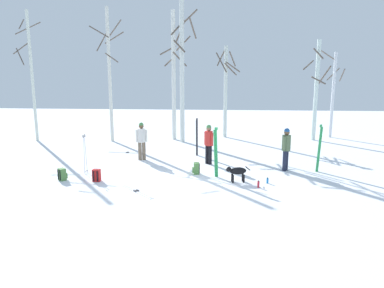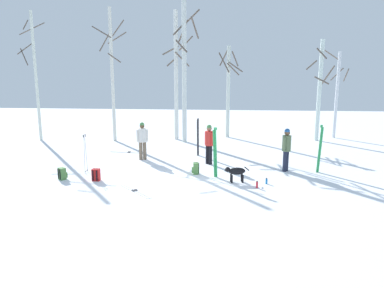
{
  "view_description": "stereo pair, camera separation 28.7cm",
  "coord_description": "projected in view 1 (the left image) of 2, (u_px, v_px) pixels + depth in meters",
  "views": [
    {
      "loc": [
        1.44,
        -11.16,
        3.6
      ],
      "look_at": [
        0.31,
        2.49,
        1.0
      ],
      "focal_mm": 31.8,
      "sensor_mm": 36.0,
      "label": 1
    },
    {
      "loc": [
        1.72,
        -11.13,
        3.6
      ],
      "look_at": [
        0.31,
        2.49,
        1.0
      ],
      "focal_mm": 31.8,
      "sensor_mm": 36.0,
      "label": 2
    }
  ],
  "objects": [
    {
      "name": "person_0",
      "position": [
        142.0,
        139.0,
        15.33
      ],
      "size": [
        0.49,
        0.34,
        1.72
      ],
      "color": "#72604C",
      "rests_on": "ground_plane"
    },
    {
      "name": "birch_tree_6",
      "position": [
        333.0,
        93.0,
        21.1
      ],
      "size": [
        1.41,
        1.34,
        5.44
      ],
      "color": "silver",
      "rests_on": "ground_plane"
    },
    {
      "name": "ground_plane",
      "position": [
        177.0,
        186.0,
        11.71
      ],
      "size": [
        60.0,
        60.0,
        0.0
      ],
      "primitive_type": "plane",
      "color": "white"
    },
    {
      "name": "backpack_0",
      "position": [
        62.0,
        174.0,
        12.32
      ],
      "size": [
        0.34,
        0.34,
        0.44
      ],
      "color": "#4C7F3F",
      "rests_on": "ground_plane"
    },
    {
      "name": "birch_tree_3",
      "position": [
        182.0,
        71.0,
        19.23
      ],
      "size": [
        1.52,
        1.67,
        7.85
      ],
      "color": "silver",
      "rests_on": "ground_plane"
    },
    {
      "name": "ski_pair_planted_2",
      "position": [
        319.0,
        148.0,
        13.37
      ],
      "size": [
        0.21,
        0.14,
        1.89
      ],
      "color": "green",
      "rests_on": "ground_plane"
    },
    {
      "name": "birch_tree_5",
      "position": [
        316.0,
        89.0,
        20.03
      ],
      "size": [
        1.59,
        1.33,
        5.87
      ],
      "color": "silver",
      "rests_on": "ground_plane"
    },
    {
      "name": "ski_poles_0",
      "position": [
        85.0,
        153.0,
        13.15
      ],
      "size": [
        0.07,
        0.27,
        1.52
      ],
      "color": "#B2B2BC",
      "rests_on": "ground_plane"
    },
    {
      "name": "birch_tree_2",
      "position": [
        174.0,
        74.0,
        20.11
      ],
      "size": [
        1.85,
        1.81,
        7.53
      ],
      "color": "silver",
      "rests_on": "ground_plane"
    },
    {
      "name": "birch_tree_4",
      "position": [
        226.0,
        89.0,
        21.1
      ],
      "size": [
        1.52,
        1.46,
        5.63
      ],
      "color": "silver",
      "rests_on": "ground_plane"
    },
    {
      "name": "dog",
      "position": [
        237.0,
        171.0,
        12.07
      ],
      "size": [
        0.89,
        0.32,
        0.57
      ],
      "color": "black",
      "rests_on": "ground_plane"
    },
    {
      "name": "water_bottle_0",
      "position": [
        267.0,
        181.0,
        11.97
      ],
      "size": [
        0.07,
        0.07,
        0.21
      ],
      "color": "#1E72BF",
      "rests_on": "ground_plane"
    },
    {
      "name": "water_bottle_1",
      "position": [
        258.0,
        184.0,
        11.49
      ],
      "size": [
        0.07,
        0.07,
        0.24
      ],
      "color": "red",
      "rests_on": "ground_plane"
    },
    {
      "name": "birch_tree_1",
      "position": [
        109.0,
        72.0,
        19.49
      ],
      "size": [
        1.75,
        1.77,
        7.61
      ],
      "color": "silver",
      "rests_on": "ground_plane"
    },
    {
      "name": "backpack_2",
      "position": [
        97.0,
        175.0,
        12.2
      ],
      "size": [
        0.26,
        0.29,
        0.44
      ],
      "color": "red",
      "rests_on": "ground_plane"
    },
    {
      "name": "ski_pair_lying_1",
      "position": [
        127.0,
        153.0,
        16.99
      ],
      "size": [
        1.93,
        0.37,
        0.05
      ],
      "color": "white",
      "rests_on": "ground_plane"
    },
    {
      "name": "ski_pair_planted_1",
      "position": [
        216.0,
        152.0,
        12.63
      ],
      "size": [
        0.2,
        0.04,
        1.88
      ],
      "color": "green",
      "rests_on": "ground_plane"
    },
    {
      "name": "ski_pair_planted_0",
      "position": [
        197.0,
        137.0,
        16.25
      ],
      "size": [
        0.09,
        0.14,
        1.79
      ],
      "color": "black",
      "rests_on": "ground_plane"
    },
    {
      "name": "ski_pair_lying_0",
      "position": [
        137.0,
        191.0,
        11.08
      ],
      "size": [
        1.38,
        1.37,
        0.05
      ],
      "color": "white",
      "rests_on": "ground_plane"
    },
    {
      "name": "person_1",
      "position": [
        286.0,
        147.0,
        13.51
      ],
      "size": [
        0.34,
        0.46,
        1.72
      ],
      "color": "#1E2338",
      "rests_on": "ground_plane"
    },
    {
      "name": "birch_tree_0",
      "position": [
        31.0,
        74.0,
        19.65
      ],
      "size": [
        1.27,
        1.8,
        7.46
      ],
      "color": "silver",
      "rests_on": "ground_plane"
    },
    {
      "name": "person_2",
      "position": [
        209.0,
        142.0,
        14.57
      ],
      "size": [
        0.4,
        0.4,
        1.72
      ],
      "color": "black",
      "rests_on": "ground_plane"
    },
    {
      "name": "backpack_1",
      "position": [
        196.0,
        169.0,
        13.14
      ],
      "size": [
        0.3,
        0.28,
        0.44
      ],
      "color": "#4C7F3F",
      "rests_on": "ground_plane"
    }
  ]
}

